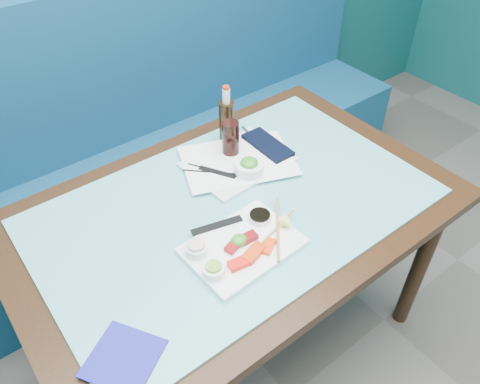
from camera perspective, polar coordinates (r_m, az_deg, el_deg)
booth_bench at (r=2.30m, az=-13.33°, el=2.91°), size 3.00×0.56×1.17m
dining_table at (r=1.55m, az=-0.61°, el=-4.04°), size 1.40×0.90×0.75m
glass_top at (r=1.49m, az=-0.64°, el=-1.70°), size 1.22×0.76×0.01m
sashimi_plate at (r=1.35m, az=0.31°, el=-6.64°), size 0.33×0.24×0.02m
salmon_left at (r=1.29m, az=0.06°, el=-8.62°), size 0.07×0.04×0.02m
salmon_mid at (r=1.31m, az=1.67°, el=-7.44°), size 0.08×0.05×0.02m
salmon_right at (r=1.33m, az=3.49°, el=-6.62°), size 0.06×0.05×0.01m
tuna_left at (r=1.33m, az=-0.85°, el=-6.65°), size 0.06×0.04×0.02m
tuna_right at (r=1.35m, az=1.02°, el=-5.57°), size 0.05×0.03×0.02m
seaweed_garnish at (r=1.34m, az=-0.12°, el=-5.88°), size 0.06×0.06×0.03m
ramekin_wasabi at (r=1.27m, az=-3.22°, el=-9.52°), size 0.07×0.07×0.03m
wasabi_fill at (r=1.25m, az=-3.25°, el=-9.02°), size 0.05×0.05×0.01m
ramekin_ginger at (r=1.32m, az=-5.32°, el=-6.95°), size 0.07×0.07×0.03m
ginger_fill at (r=1.31m, az=-5.37°, el=-6.41°), size 0.06×0.06×0.01m
soy_dish at (r=1.41m, az=2.44°, el=-3.07°), size 0.09×0.09×0.01m
soy_fill at (r=1.40m, az=2.45°, el=-2.79°), size 0.07×0.07×0.01m
lemon_wedge at (r=1.38m, az=5.85°, el=-3.79°), size 0.05×0.04×0.04m
chopstick_sleeve at (r=1.39m, az=-2.83°, el=-4.07°), size 0.16×0.06×0.00m
wooden_chopstick_a at (r=1.38m, az=4.31°, el=-4.58°), size 0.20×0.06×0.01m
wooden_chopstick_b at (r=1.39m, az=4.63°, el=-4.37°), size 0.17×0.20×0.01m
serving_tray at (r=1.64m, az=-0.26°, el=3.66°), size 0.36×0.28×0.01m
paper_placemat at (r=1.63m, az=-0.26°, el=3.86°), size 0.45×0.39×0.00m
seaweed_bowl at (r=1.57m, az=1.12°, el=2.93°), size 0.13×0.13×0.04m
seaweed_salad at (r=1.56m, az=1.13°, el=3.58°), size 0.07×0.07×0.03m
cola_glass at (r=1.64m, az=-1.16°, el=6.62°), size 0.06×0.06×0.12m
navy_pouch at (r=1.70m, az=3.38°, el=5.75°), size 0.09×0.20×0.02m
fork at (r=1.76m, az=1.01°, el=7.22°), size 0.03×0.09×0.01m
black_chopstick_a at (r=1.58m, az=-2.89°, el=2.39°), size 0.17×0.17×0.01m
black_chopstick_b at (r=1.58m, az=-2.65°, el=2.50°), size 0.12×0.20×0.01m
tray_sleeve at (r=1.58m, az=-2.77°, el=2.41°), size 0.09×0.13×0.00m
cola_bottle_body at (r=1.71m, az=-1.62°, el=8.54°), size 0.07×0.07×0.16m
cola_bottle_neck at (r=1.66m, az=-1.70°, el=11.63°), size 0.03×0.03×0.05m
cola_bottle_cap at (r=1.64m, az=-1.72°, el=12.59°), size 0.03×0.03×0.01m
blue_napkin at (r=1.19m, az=-14.02°, el=-19.06°), size 0.21×0.21×0.01m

